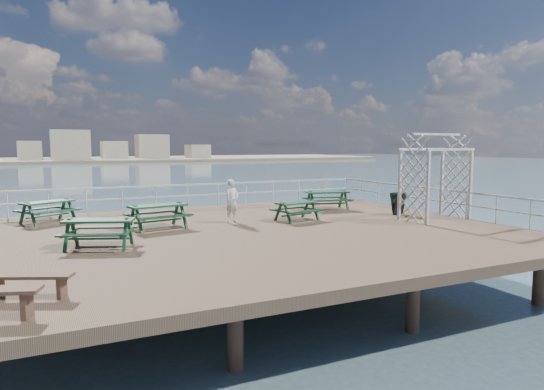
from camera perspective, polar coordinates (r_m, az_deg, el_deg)
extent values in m
cube|color=brown|center=(16.51, -3.29, -4.75)|extent=(18.00, 14.00, 0.30)
plane|color=#436371|center=(55.56, -19.27, 0.57)|extent=(300.00, 300.00, 0.00)
cube|color=tan|center=(151.55, -17.77, 4.00)|extent=(160.00, 40.00, 0.80)
cube|color=beige|center=(147.01, -26.58, 4.74)|extent=(6.00, 8.00, 5.00)
cube|color=beige|center=(147.22, -22.70, 5.49)|extent=(10.00, 8.00, 8.00)
cube|color=beige|center=(148.38, -18.03, 5.08)|extent=(7.00, 8.00, 5.00)
cube|color=beige|center=(150.26, -13.86, 5.59)|extent=(9.00, 8.00, 7.00)
cube|color=beige|center=(153.50, -9.08, 5.13)|extent=(6.00, 8.00, 4.00)
cylinder|color=brown|center=(17.20, 28.89, -9.16)|extent=(0.36, 0.36, 2.10)
cylinder|color=brown|center=(20.97, -28.96, -6.53)|extent=(0.36, 0.36, 2.10)
cylinder|color=brown|center=(25.01, 7.87, -3.90)|extent=(0.36, 0.36, 2.10)
cube|color=silver|center=(22.78, -9.92, 1.18)|extent=(17.70, 0.07, 0.07)
cube|color=silver|center=(22.82, -9.90, -0.07)|extent=(17.70, 0.05, 0.05)
cube|color=silver|center=(21.32, 19.25, 0.61)|extent=(0.07, 13.70, 0.07)
cube|color=silver|center=(21.37, 19.20, -0.72)|extent=(0.05, 13.70, 0.05)
cube|color=#153A20|center=(19.97, -24.91, -0.76)|extent=(1.99, 1.56, 0.06)
cube|color=#153A20|center=(20.54, -25.75, -1.47)|extent=(1.76, 1.15, 0.05)
cube|color=#153A20|center=(19.47, -23.94, -1.77)|extent=(1.76, 1.15, 0.05)
cube|color=#153A20|center=(19.63, -26.83, -1.91)|extent=(0.82, 1.36, 0.06)
cube|color=#153A20|center=(20.41, -22.98, -1.46)|extent=(0.82, 1.36, 0.06)
cube|color=#153A20|center=(19.91, -27.26, -1.97)|extent=(0.34, 0.51, 0.91)
cube|color=#153A20|center=(19.36, -26.38, -2.14)|extent=(0.34, 0.51, 0.91)
cube|color=#153A20|center=(20.68, -23.43, -1.53)|extent=(0.34, 0.51, 0.91)
cube|color=#153A20|center=(20.15, -22.49, -1.67)|extent=(0.34, 0.51, 0.91)
cube|color=#153A20|center=(20.03, -24.84, -2.21)|extent=(1.49, 0.89, 0.06)
cube|color=#153A20|center=(17.27, -13.28, -1.22)|extent=(2.06, 1.11, 0.07)
cube|color=#153A20|center=(17.91, -14.08, -2.01)|extent=(1.97, 0.63, 0.05)
cube|color=#153A20|center=(16.72, -12.38, -2.52)|extent=(1.97, 0.63, 0.05)
cube|color=#153A20|center=(17.01, -15.78, -2.54)|extent=(0.38, 1.56, 0.07)
cube|color=#153A20|center=(17.65, -10.82, -2.12)|extent=(0.38, 1.56, 0.07)
cube|color=#153A20|center=(17.32, -16.16, -2.58)|extent=(0.19, 0.57, 0.95)
cube|color=#153A20|center=(16.72, -15.38, -2.86)|extent=(0.19, 0.57, 0.95)
cube|color=#153A20|center=(17.95, -11.27, -2.17)|extent=(0.19, 0.57, 0.95)
cube|color=#153A20|center=(17.36, -10.35, -2.42)|extent=(0.19, 0.57, 0.95)
cube|color=#153A20|center=(17.34, -13.24, -2.97)|extent=(1.73, 0.41, 0.07)
cube|color=#153A20|center=(21.87, 6.52, 0.34)|extent=(2.02, 1.11, 0.06)
cube|color=#153A20|center=(22.50, 5.94, -0.28)|extent=(1.92, 0.65, 0.05)
cube|color=#153A20|center=(21.32, 7.11, -0.65)|extent=(1.92, 0.65, 0.05)
cube|color=#153A20|center=(21.64, 4.54, -0.58)|extent=(0.39, 1.52, 0.06)
cube|color=#153A20|center=(22.20, 8.43, -0.46)|extent=(0.39, 1.52, 0.06)
cube|color=#153A20|center=(21.95, 4.27, -0.62)|extent=(0.19, 0.55, 0.93)
cube|color=#153A20|center=(21.35, 4.81, -0.81)|extent=(0.19, 0.55, 0.93)
cube|color=#153A20|center=(22.50, 8.11, -0.50)|extent=(0.19, 0.55, 0.93)
cube|color=#153A20|center=(21.91, 8.74, -0.68)|extent=(0.19, 0.55, 0.93)
cube|color=#153A20|center=(21.93, 6.50, -1.01)|extent=(1.68, 0.43, 0.06)
cube|color=#153A20|center=(14.55, -19.72, -2.84)|extent=(2.04, 1.40, 0.06)
cube|color=#153A20|center=(15.20, -19.03, -3.62)|extent=(1.86, 0.96, 0.05)
cube|color=#153A20|center=(14.00, -20.39, -4.47)|extent=(1.86, 0.96, 0.05)
cube|color=#153A20|center=(14.84, -22.62, -4.06)|extent=(0.65, 1.45, 0.06)
cube|color=#153A20|center=(14.41, -16.64, -4.14)|extent=(0.65, 1.45, 0.06)
cube|color=#153A20|center=(15.14, -22.23, -4.05)|extent=(0.28, 0.54, 0.92)
cube|color=#153A20|center=(14.56, -23.01, -4.48)|extent=(0.28, 0.54, 0.92)
cube|color=#153A20|center=(14.72, -16.36, -4.13)|extent=(0.28, 0.54, 0.92)
cube|color=#153A20|center=(14.11, -16.92, -4.57)|extent=(0.28, 0.54, 0.92)
cube|color=#153A20|center=(14.64, -19.65, -4.84)|extent=(1.60, 0.71, 0.06)
cube|color=#153A20|center=(18.62, 2.95, -0.91)|extent=(1.77, 0.99, 0.06)
cube|color=#153A20|center=(19.08, 1.85, -1.56)|extent=(1.68, 0.58, 0.05)
cube|color=#153A20|center=(18.25, 4.09, -1.92)|extent=(1.68, 0.58, 0.05)
cube|color=#153A20|center=(18.22, 1.29, -1.98)|extent=(0.36, 1.33, 0.06)
cube|color=#153A20|center=(19.12, 4.52, -1.61)|extent=(0.36, 1.33, 0.06)
cube|color=#153A20|center=(18.44, 0.74, -2.03)|extent=(0.17, 0.48, 0.81)
cube|color=#153A20|center=(18.01, 1.85, -2.22)|extent=(0.17, 0.48, 0.81)
cube|color=#153A20|center=(19.33, 3.96, -1.67)|extent=(0.17, 0.48, 0.81)
cube|color=#153A20|center=(18.92, 5.09, -1.84)|extent=(0.17, 0.48, 0.81)
cube|color=#153A20|center=(18.68, 2.94, -2.30)|extent=(1.47, 0.39, 0.06)
cube|color=brown|center=(9.37, -26.87, -11.42)|extent=(0.21, 0.39, 0.45)
cube|color=brown|center=(10.43, -26.63, -8.50)|extent=(1.62, 1.00, 0.06)
cube|color=brown|center=(10.25, -23.48, -9.93)|extent=(0.21, 0.34, 0.40)
cube|color=silver|center=(18.37, 17.86, 0.77)|extent=(0.11, 0.11, 2.69)
cube|color=silver|center=(19.25, 14.79, 1.09)|extent=(0.11, 0.11, 2.69)
cube|color=silver|center=(20.32, 22.31, 1.08)|extent=(0.11, 0.11, 2.69)
cube|color=silver|center=(21.12, 19.33, 1.36)|extent=(0.11, 0.11, 2.69)
cube|color=silver|center=(19.27, 20.35, 5.05)|extent=(2.68, 0.40, 0.09)
cube|color=silver|center=(20.11, 17.29, 5.18)|extent=(2.68, 0.40, 0.09)
cube|color=silver|center=(19.68, 18.84, 6.78)|extent=(2.68, 0.39, 0.08)
cube|color=black|center=(20.76, 14.80, -1.04)|extent=(0.60, 0.31, 0.94)
cube|color=black|center=(20.88, 14.41, -0.98)|extent=(0.60, 0.31, 0.94)
imported|color=silver|center=(18.12, -4.72, -0.73)|extent=(0.69, 0.57, 1.62)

